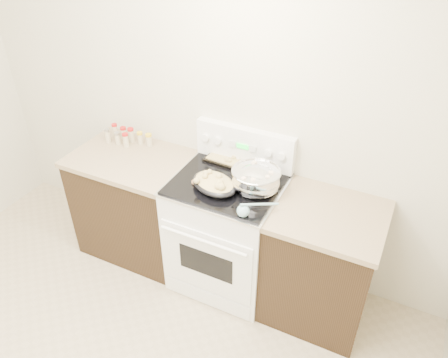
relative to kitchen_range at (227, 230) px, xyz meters
The scene contains 9 objects.
counter_left 0.83m from the kitchen_range, behind, with size 0.93×0.67×0.92m.
counter_right 0.73m from the kitchen_range, ahead, with size 0.73×0.67×0.92m.
kitchen_range is the anchor object (origin of this frame).
mixing_bowl 0.57m from the kitchen_range, ahead, with size 0.36×0.36×0.20m.
roasting_pan 0.52m from the kitchen_range, 110.39° to the right, with size 0.42×0.36×0.12m.
baking_sheet 0.55m from the kitchen_range, 107.26° to the left, with size 0.40×0.29×0.06m.
wooden_spoon 0.50m from the kitchen_range, 150.81° to the right, with size 0.19×0.18×0.04m.
blue_ladle 0.62m from the kitchen_range, 47.18° to the right, with size 0.22×0.22×0.10m.
spice_jars 1.12m from the kitchen_range, behind, with size 0.38×0.16×0.12m.
Camera 1 is at (1.43, -0.83, 2.70)m, focal length 35.00 mm.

